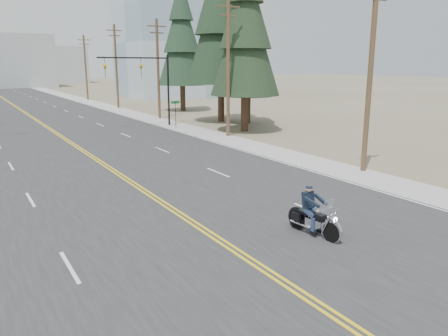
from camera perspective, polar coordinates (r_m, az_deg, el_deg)
ground_plane at (r=13.08m, az=7.32°, el=-14.39°), size 400.00×400.00×0.00m
road at (r=79.54m, az=-26.15°, el=7.63°), size 20.00×200.00×0.01m
sidewalk_right at (r=81.41m, az=-18.03°, el=8.43°), size 3.00×200.00×0.01m
traffic_mast_right at (r=44.11m, az=-9.78°, el=11.69°), size 7.10×0.26×7.00m
street_sign at (r=43.19m, az=-6.36°, el=7.60°), size 0.90×0.06×2.62m
utility_pole_a at (r=26.11m, az=18.58°, el=11.94°), size 2.20×0.30×11.00m
utility_pole_b at (r=37.62m, az=0.54°, el=13.23°), size 2.20×0.30×11.50m
utility_pole_c at (r=50.99m, az=-8.61°, el=12.83°), size 2.20×0.30×11.00m
utility_pole_d at (r=65.06m, az=-13.90°, el=12.90°), size 2.20×0.30×11.50m
utility_pole_e at (r=81.42m, az=-17.62°, el=12.50°), size 2.20×0.30×11.00m
glass_building at (r=88.31m, az=-5.00°, el=15.85°), size 24.00×16.00×20.00m
haze_bldg_b at (r=134.84m, az=-25.41°, el=12.49°), size 18.00×14.00×14.00m
haze_bldg_c at (r=128.07m, az=-9.91°, el=14.47°), size 16.00×12.00×18.00m
haze_bldg_e at (r=162.22m, az=-20.30°, el=12.52°), size 14.00×14.00×12.00m
motorcyclist at (r=16.14m, az=11.74°, el=-5.58°), size 1.20×2.40×1.81m
conifer_near at (r=40.74m, az=2.83°, el=18.30°), size 6.31×6.31×16.71m
conifer_mid at (r=46.32m, az=3.15°, el=15.89°), size 5.32×5.32×14.18m
conifer_tall at (r=48.12m, az=-0.40°, el=20.14°), size 7.37×7.37×20.48m
conifer_far at (r=59.65m, az=-5.57°, el=16.91°), size 6.40×6.40×17.14m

